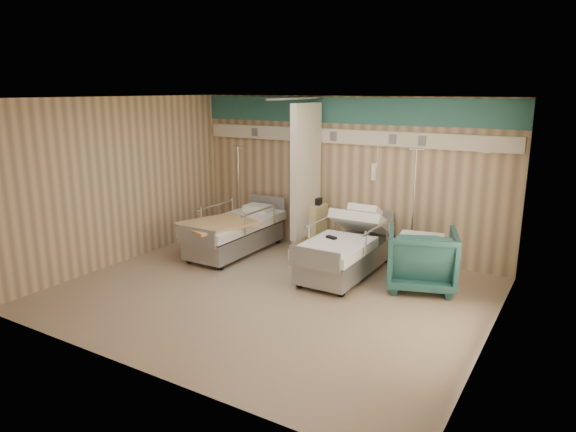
{
  "coord_description": "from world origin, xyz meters",
  "views": [
    {
      "loc": [
        3.85,
        -5.89,
        2.92
      ],
      "look_at": [
        -0.06,
        0.6,
        1.04
      ],
      "focal_mm": 32.0,
      "sensor_mm": 36.0,
      "label": 1
    }
  ],
  "objects_px": {
    "bed_right": "(346,256)",
    "visitor_armchair": "(421,258)",
    "bedside_cabinet": "(310,227)",
    "bed_left": "(235,236)",
    "iv_stand_right": "(411,244)",
    "iv_stand_left": "(239,219)"
  },
  "relations": [
    {
      "from": "bed_right",
      "to": "visitor_armchair",
      "type": "relative_size",
      "value": 2.14
    },
    {
      "from": "bed_right",
      "to": "bedside_cabinet",
      "type": "xyz_separation_m",
      "value": [
        -1.15,
        0.9,
        0.11
      ]
    },
    {
      "from": "bed_left",
      "to": "bedside_cabinet",
      "type": "xyz_separation_m",
      "value": [
        1.05,
        0.9,
        0.11
      ]
    },
    {
      "from": "bedside_cabinet",
      "to": "iv_stand_right",
      "type": "bearing_deg",
      "value": -1.58
    },
    {
      "from": "iv_stand_right",
      "to": "bedside_cabinet",
      "type": "bearing_deg",
      "value": 178.42
    },
    {
      "from": "bedside_cabinet",
      "to": "iv_stand_right",
      "type": "distance_m",
      "value": 1.95
    },
    {
      "from": "bed_right",
      "to": "iv_stand_right",
      "type": "relative_size",
      "value": 1.08
    },
    {
      "from": "bed_left",
      "to": "bedside_cabinet",
      "type": "height_order",
      "value": "bedside_cabinet"
    },
    {
      "from": "bed_left",
      "to": "visitor_armchair",
      "type": "relative_size",
      "value": 2.14
    },
    {
      "from": "bed_left",
      "to": "iv_stand_right",
      "type": "relative_size",
      "value": 1.08
    },
    {
      "from": "bed_right",
      "to": "iv_stand_left",
      "type": "relative_size",
      "value": 1.17
    },
    {
      "from": "bed_left",
      "to": "iv_stand_left",
      "type": "distance_m",
      "value": 1.0
    },
    {
      "from": "bed_left",
      "to": "iv_stand_left",
      "type": "relative_size",
      "value": 1.17
    },
    {
      "from": "bed_right",
      "to": "bedside_cabinet",
      "type": "bearing_deg",
      "value": 141.95
    },
    {
      "from": "bed_left",
      "to": "iv_stand_right",
      "type": "height_order",
      "value": "iv_stand_right"
    },
    {
      "from": "iv_stand_right",
      "to": "iv_stand_left",
      "type": "distance_m",
      "value": 3.53
    },
    {
      "from": "bed_left",
      "to": "visitor_armchair",
      "type": "bearing_deg",
      "value": 1.07
    },
    {
      "from": "bed_left",
      "to": "visitor_armchair",
      "type": "height_order",
      "value": "visitor_armchair"
    },
    {
      "from": "bed_right",
      "to": "iv_stand_right",
      "type": "distance_m",
      "value": 1.17
    },
    {
      "from": "bed_right",
      "to": "bed_left",
      "type": "bearing_deg",
      "value": 180.0
    },
    {
      "from": "bed_left",
      "to": "iv_stand_right",
      "type": "distance_m",
      "value": 3.12
    },
    {
      "from": "visitor_armchair",
      "to": "iv_stand_left",
      "type": "relative_size",
      "value": 0.55
    }
  ]
}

